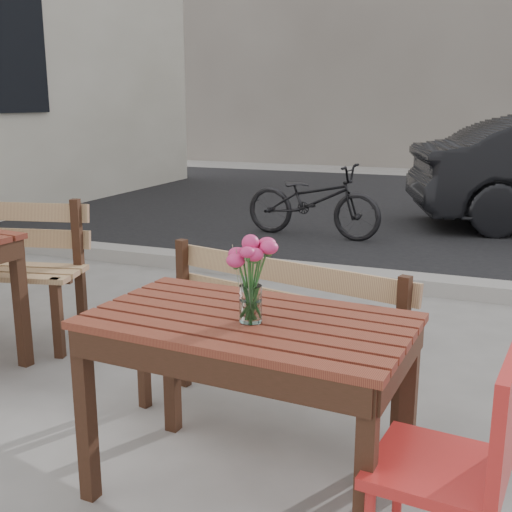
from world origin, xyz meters
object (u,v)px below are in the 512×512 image
(main_table, at_px, (249,348))
(bicycle, at_px, (313,200))
(main_vase, at_px, (251,268))
(red_chair, at_px, (465,457))

(main_table, relative_size, bicycle, 0.77)
(main_table, distance_m, main_vase, 0.31)
(red_chair, xyz_separation_m, bicycle, (-1.92, 4.85, -0.05))
(main_table, relative_size, main_vase, 3.83)
(main_vase, bearing_deg, red_chair, -14.21)
(red_chair, relative_size, main_vase, 2.51)
(main_vase, height_order, bicycle, main_vase)
(main_table, distance_m, bicycle, 4.76)
(red_chair, bearing_deg, main_table, -100.45)
(main_table, xyz_separation_m, bicycle, (-1.15, 4.61, -0.18))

